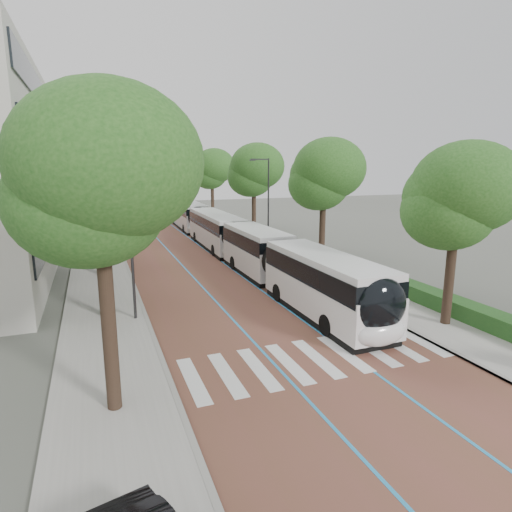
{
  "coord_description": "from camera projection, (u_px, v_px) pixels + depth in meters",
  "views": [
    {
      "loc": [
        -7.7,
        -12.85,
        7.51
      ],
      "look_at": [
        0.9,
        9.63,
        2.4
      ],
      "focal_mm": 30.0,
      "sensor_mm": 36.0,
      "label": 1
    }
  ],
  "objects": [
    {
      "name": "ground",
      "position": [
        325.0,
        370.0,
        15.99
      ],
      "size": [
        160.0,
        160.0,
        0.0
      ],
      "primitive_type": "plane",
      "color": "#51544C",
      "rests_on": "ground"
    },
    {
      "name": "road",
      "position": [
        161.0,
        228.0,
        52.53
      ],
      "size": [
        11.0,
        140.0,
        0.02
      ],
      "primitive_type": "cube",
      "color": "brown",
      "rests_on": "ground"
    },
    {
      "name": "sidewalk_left",
      "position": [
        96.0,
        231.0,
        49.9
      ],
      "size": [
        4.0,
        140.0,
        0.12
      ],
      "primitive_type": "cube",
      "color": "gray",
      "rests_on": "ground"
    },
    {
      "name": "sidewalk_right",
      "position": [
        220.0,
        224.0,
        55.14
      ],
      "size": [
        4.0,
        140.0,
        0.12
      ],
      "primitive_type": "cube",
      "color": "gray",
      "rests_on": "ground"
    },
    {
      "name": "kerb_left",
      "position": [
        113.0,
        230.0,
        50.56
      ],
      "size": [
        0.2,
        140.0,
        0.14
      ],
      "primitive_type": "cube",
      "color": "gray",
      "rests_on": "ground"
    },
    {
      "name": "kerb_right",
      "position": [
        205.0,
        225.0,
        54.48
      ],
      "size": [
        0.2,
        140.0,
        0.14
      ],
      "primitive_type": "cube",
      "color": "gray",
      "rests_on": "ground"
    },
    {
      "name": "zebra_crossing",
      "position": [
        317.0,
        358.0,
        16.97
      ],
      "size": [
        10.55,
        3.6,
        0.01
      ],
      "color": "silver",
      "rests_on": "ground"
    },
    {
      "name": "lane_line_left",
      "position": [
        148.0,
        228.0,
        51.97
      ],
      "size": [
        0.12,
        126.0,
        0.01
      ],
      "primitive_type": "cube",
      "color": "#278AC5",
      "rests_on": "road"
    },
    {
      "name": "lane_line_right",
      "position": [
        174.0,
        227.0,
        53.09
      ],
      "size": [
        0.12,
        126.0,
        0.01
      ],
      "primitive_type": "cube",
      "color": "#278AC5",
      "rests_on": "road"
    },
    {
      "name": "hedge",
      "position": [
        504.0,
        325.0,
        19.06
      ],
      "size": [
        1.2,
        14.0,
        0.8
      ],
      "primitive_type": "cube",
      "color": "#18461A",
      "rests_on": "sidewalk_right"
    },
    {
      "name": "streetlight_far",
      "position": [
        266.0,
        197.0,
        37.4
      ],
      "size": [
        1.82,
        0.2,
        8.0
      ],
      "color": "#28282A",
      "rests_on": "sidewalk_right"
    },
    {
      "name": "lamp_post_left",
      "position": [
        131.0,
        238.0,
        20.31
      ],
      "size": [
        0.14,
        0.14,
        8.0
      ],
      "primitive_type": "cylinder",
      "color": "#28282A",
      "rests_on": "sidewalk_left"
    },
    {
      "name": "trees_left",
      "position": [
        93.0,
        175.0,
        33.36
      ],
      "size": [
        6.13,
        60.27,
        9.66
      ],
      "color": "black",
      "rests_on": "ground"
    },
    {
      "name": "trees_right",
      "position": [
        268.0,
        176.0,
        39.44
      ],
      "size": [
        5.54,
        47.22,
        9.18
      ],
      "color": "black",
      "rests_on": "ground"
    },
    {
      "name": "lead_bus",
      "position": [
        291.0,
        269.0,
        24.88
      ],
      "size": [
        2.59,
        18.4,
        3.2
      ],
      "rotation": [
        0.0,
        0.0,
        0.0
      ],
      "color": "black",
      "rests_on": "ground"
    },
    {
      "name": "bus_queued_0",
      "position": [
        217.0,
        231.0,
        39.03
      ],
      "size": [
        2.75,
        12.44,
        3.2
      ],
      "rotation": [
        0.0,
        0.0,
        -0.02
      ],
      "color": "silver",
      "rests_on": "ground"
    },
    {
      "name": "bus_queued_1",
      "position": [
        189.0,
        215.0,
        51.39
      ],
      "size": [
        2.87,
        12.46,
        3.2
      ],
      "rotation": [
        0.0,
        0.0,
        -0.03
      ],
      "color": "silver",
      "rests_on": "ground"
    }
  ]
}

